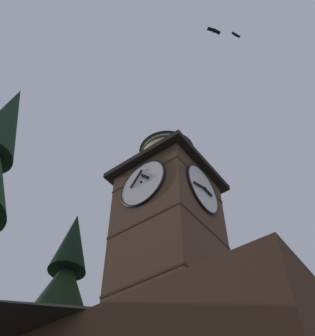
% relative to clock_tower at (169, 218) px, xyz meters
% --- Properties ---
extents(clock_tower, '(4.10, 4.10, 10.11)m').
position_rel_clock_tower_xyz_m(clock_tower, '(0.00, 0.00, 0.00)').
color(clock_tower, brown).
rests_on(clock_tower, building_main).
extents(flying_bird_high, '(0.57, 0.35, 0.11)m').
position_rel_clock_tower_xyz_m(flying_bird_high, '(-0.15, 4.97, 11.11)').
color(flying_bird_high, black).
extents(flying_bird_low, '(0.71, 0.53, 0.14)m').
position_rel_clock_tower_xyz_m(flying_bird_low, '(1.72, 4.37, 9.10)').
color(flying_bird_low, black).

